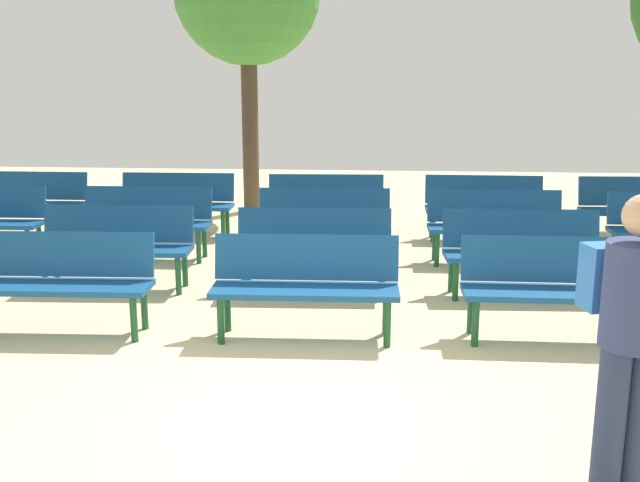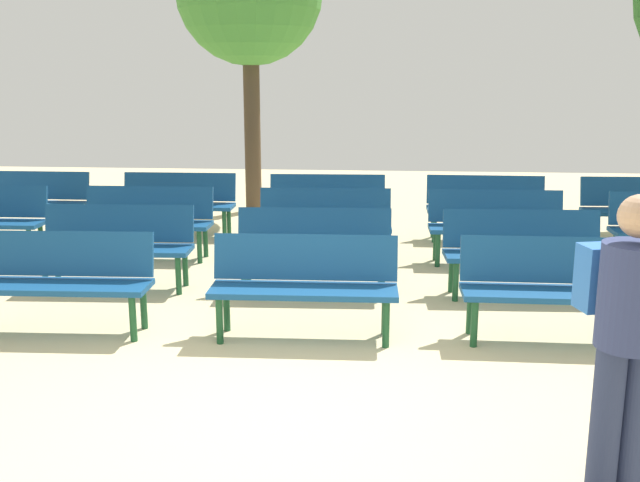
{
  "view_description": "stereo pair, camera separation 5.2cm",
  "coord_description": "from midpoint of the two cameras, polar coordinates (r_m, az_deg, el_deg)",
  "views": [
    {
      "loc": [
        0.58,
        -4.4,
        2.22
      ],
      "look_at": [
        0.0,
        2.87,
        0.55
      ],
      "focal_mm": 40.66,
      "sensor_mm": 36.0,
      "label": 1
    },
    {
      "loc": [
        0.63,
        -4.39,
        2.22
      ],
      "look_at": [
        0.0,
        2.87,
        0.55
      ],
      "focal_mm": 40.66,
      "sensor_mm": 36.0,
      "label": 2
    }
  ],
  "objects": [
    {
      "name": "bench_r3_c1",
      "position": [
        10.4,
        -11.37,
        3.17
      ],
      "size": [
        1.61,
        0.51,
        0.87
      ],
      "rotation": [
        0.0,
        0.0,
        0.02
      ],
      "color": "navy",
      "rests_on": "ground_plane"
    },
    {
      "name": "bench_r0_c3",
      "position": [
        6.47,
        17.94,
        -3.13
      ],
      "size": [
        1.6,
        0.48,
        0.87
      ],
      "rotation": [
        0.0,
        0.0,
        -0.0
      ],
      "color": "navy",
      "rests_on": "ground_plane"
    },
    {
      "name": "bench_r3_c0",
      "position": [
        11.13,
        -22.01,
        3.11
      ],
      "size": [
        1.6,
        0.49,
        0.87
      ],
      "rotation": [
        0.0,
        0.0,
        -0.0
      ],
      "color": "navy",
      "rests_on": "ground_plane"
    },
    {
      "name": "bench_r0_c2",
      "position": [
        6.23,
        -1.4,
        -3.09
      ],
      "size": [
        1.61,
        0.52,
        0.87
      ],
      "rotation": [
        0.0,
        0.0,
        0.03
      ],
      "color": "navy",
      "rests_on": "ground_plane"
    },
    {
      "name": "bench_r3_c3",
      "position": [
        10.19,
        12.65,
        2.9
      ],
      "size": [
        1.6,
        0.49,
        0.87
      ],
      "rotation": [
        0.0,
        0.0,
        -0.01
      ],
      "color": "navy",
      "rests_on": "ground_plane"
    },
    {
      "name": "visitor_with_backpack",
      "position": [
        4.12,
        22.82,
        -6.33
      ],
      "size": [
        0.43,
        0.58,
        1.65
      ],
      "rotation": [
        0.0,
        0.0,
        3.39
      ],
      "color": "navy",
      "rests_on": "ground_plane"
    },
    {
      "name": "bench_r1_c2",
      "position": [
        7.48,
        -0.68,
        -0.36
      ],
      "size": [
        1.62,
        0.54,
        0.87
      ],
      "rotation": [
        0.0,
        0.0,
        0.04
      ],
      "color": "navy",
      "rests_on": "ground_plane"
    },
    {
      "name": "bench_r0_c1",
      "position": [
        6.75,
        -19.94,
        -2.63
      ],
      "size": [
        1.62,
        0.54,
        0.87
      ],
      "rotation": [
        0.0,
        0.0,
        0.04
      ],
      "color": "navy",
      "rests_on": "ground_plane"
    },
    {
      "name": "bench_r1_c1",
      "position": [
        7.96,
        -15.92,
        -0.05
      ],
      "size": [
        1.62,
        0.56,
        0.87
      ],
      "rotation": [
        0.0,
        0.0,
        0.05
      ],
      "color": "navy",
      "rests_on": "ground_plane"
    },
    {
      "name": "ground_plane",
      "position": [
        4.96,
        -3.03,
        -13.71
      ],
      "size": [
        25.64,
        25.64,
        0.0
      ],
      "primitive_type": "plane",
      "color": "beige"
    },
    {
      "name": "bench_r2_c2",
      "position": [
        8.8,
        0.16,
        1.67
      ],
      "size": [
        1.62,
        0.55,
        0.87
      ],
      "rotation": [
        0.0,
        0.0,
        0.04
      ],
      "color": "navy",
      "rests_on": "ground_plane"
    },
    {
      "name": "bench_r2_c3",
      "position": [
        8.93,
        13.44,
        1.48
      ],
      "size": [
        1.61,
        0.5,
        0.87
      ],
      "rotation": [
        0.0,
        0.0,
        0.01
      ],
      "color": "navy",
      "rests_on": "ground_plane"
    },
    {
      "name": "bench_r2_c1",
      "position": [
        9.19,
        -13.68,
        1.78
      ],
      "size": [
        1.61,
        0.5,
        0.87
      ],
      "rotation": [
        0.0,
        0.0,
        0.01
      ],
      "color": "navy",
      "rests_on": "ground_plane"
    },
    {
      "name": "bench_r1_c3",
      "position": [
        7.68,
        15.45,
        -0.48
      ],
      "size": [
        1.62,
        0.55,
        0.87
      ],
      "rotation": [
        0.0,
        0.0,
        0.04
      ],
      "color": "navy",
      "rests_on": "ground_plane"
    },
    {
      "name": "bench_r3_c4",
      "position": [
        10.72,
        23.76,
        2.6
      ],
      "size": [
        1.62,
        0.55,
        0.87
      ],
      "rotation": [
        0.0,
        0.0,
        0.05
      ],
      "color": "navy",
      "rests_on": "ground_plane"
    },
    {
      "name": "bench_r3_c2",
      "position": [
        10.04,
        0.3,
        3.07
      ],
      "size": [
        1.62,
        0.54,
        0.87
      ],
      "rotation": [
        0.0,
        0.0,
        0.04
      ],
      "color": "navy",
      "rests_on": "ground_plane"
    }
  ]
}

